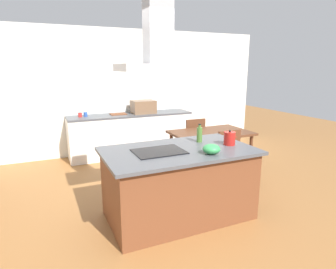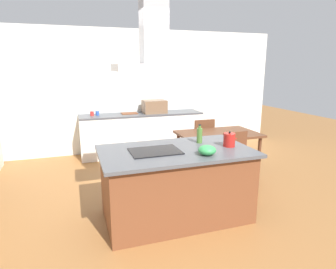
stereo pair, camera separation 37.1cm
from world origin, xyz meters
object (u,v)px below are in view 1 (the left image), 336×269
object	(u,v)px
dining_table	(211,136)
chair_facing_back_wall	(193,137)
chair_facing_island	(233,155)
countertop_microwave	(143,107)
range_hood	(158,48)
mixing_bowl	(211,149)
tea_kettle	(230,138)
coffee_mug_blue	(85,114)
olive_oil_bottle	(199,134)
cooktop	(159,151)
cutting_board	(118,114)
coffee_mug_red	(80,115)

from	to	relation	value
dining_table	chair_facing_back_wall	world-z (taller)	chair_facing_back_wall
dining_table	chair_facing_island	xyz separation A→B (m)	(-0.00, -0.67, -0.16)
countertop_microwave	dining_table	bearing A→B (deg)	-66.51
range_hood	mixing_bowl	bearing A→B (deg)	-30.83
tea_kettle	chair_facing_island	world-z (taller)	tea_kettle
countertop_microwave	coffee_mug_blue	xyz separation A→B (m)	(-1.23, 0.06, -0.09)
olive_oil_bottle	cooktop	bearing A→B (deg)	-162.82
range_hood	cooktop	bearing A→B (deg)	180.00
countertop_microwave	cutting_board	size ratio (longest dim) A/B	1.47
tea_kettle	range_hood	distance (m)	1.48
countertop_microwave	dining_table	size ratio (longest dim) A/B	0.36
dining_table	cutting_board	bearing A→B (deg)	126.79
cooktop	range_hood	distance (m)	1.20
cooktop	coffee_mug_blue	distance (m)	2.97
coffee_mug_blue	chair_facing_back_wall	bearing A→B (deg)	-28.11
countertop_microwave	coffee_mug_blue	size ratio (longest dim) A/B	5.56
cooktop	chair_facing_island	world-z (taller)	cooktop
tea_kettle	olive_oil_bottle	xyz separation A→B (m)	(-0.29, 0.29, 0.02)
countertop_microwave	chair_facing_back_wall	xyz separation A→B (m)	(0.71, -0.98, -0.53)
countertop_microwave	coffee_mug_blue	bearing A→B (deg)	177.12
cutting_board	chair_facing_back_wall	xyz separation A→B (m)	(1.27, -1.03, -0.40)
mixing_bowl	coffee_mug_blue	distance (m)	3.40
cooktop	coffee_mug_blue	xyz separation A→B (m)	(-0.42, 2.94, 0.04)
chair_facing_island	range_hood	bearing A→B (deg)	-159.43
tea_kettle	chair_facing_island	size ratio (longest dim) A/B	0.23
countertop_microwave	coffee_mug_red	size ratio (longest dim) A/B	5.56
coffee_mug_red	range_hood	xyz separation A→B (m)	(0.53, -2.92, 1.16)
cooktop	dining_table	xyz separation A→B (m)	(1.52, 1.24, -0.24)
chair_facing_island	chair_facing_back_wall	bearing A→B (deg)	90.00
coffee_mug_red	dining_table	world-z (taller)	coffee_mug_red
olive_oil_bottle	mixing_bowl	bearing A→B (deg)	-105.31
coffee_mug_blue	cutting_board	bearing A→B (deg)	-1.01
olive_oil_bottle	countertop_microwave	size ratio (longest dim) A/B	0.50
dining_table	tea_kettle	bearing A→B (deg)	-112.97
cutting_board	chair_facing_island	size ratio (longest dim) A/B	0.38
dining_table	range_hood	world-z (taller)	range_hood
olive_oil_bottle	chair_facing_island	size ratio (longest dim) A/B	0.28
cutting_board	chair_facing_island	bearing A→B (deg)	-61.77
mixing_bowl	range_hood	size ratio (longest dim) A/B	0.23
chair_facing_island	cutting_board	bearing A→B (deg)	118.23
mixing_bowl	cutting_board	distance (m)	3.26
range_hood	tea_kettle	bearing A→B (deg)	-4.54
coffee_mug_red	cutting_board	world-z (taller)	coffee_mug_red
mixing_bowl	dining_table	size ratio (longest dim) A/B	0.15
chair_facing_back_wall	olive_oil_bottle	bearing A→B (deg)	-116.50
mixing_bowl	chair_facing_island	distance (m)	1.41
cutting_board	dining_table	distance (m)	2.13
coffee_mug_blue	chair_facing_island	bearing A→B (deg)	-50.61
tea_kettle	coffee_mug_red	size ratio (longest dim) A/B	2.24
mixing_bowl	cutting_board	bearing A→B (deg)	94.87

